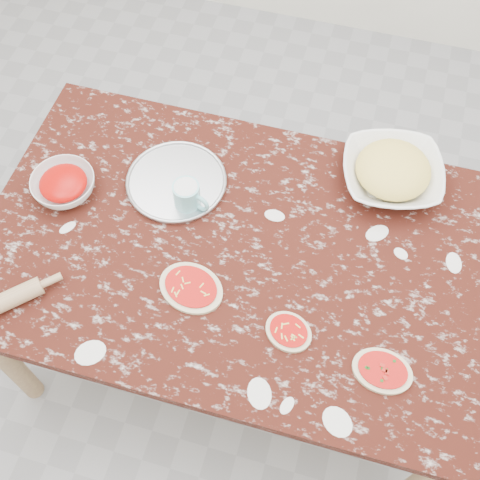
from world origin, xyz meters
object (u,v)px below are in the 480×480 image
worktable (240,262)px  flour_mug (188,196)px  pizza_tray (176,182)px  cheese_bowl (392,174)px  sauce_bowl (64,185)px

worktable → flour_mug: (-0.20, 0.11, 0.13)m
worktable → pizza_tray: 0.33m
cheese_bowl → sauce_bowl: bearing=-162.1°
pizza_tray → sauce_bowl: size_ratio=1.57×
cheese_bowl → flour_mug: (-0.60, -0.27, 0.01)m
sauce_bowl → flour_mug: flour_mug is taller
flour_mug → worktable: bearing=-28.5°
worktable → cheese_bowl: (0.40, 0.38, 0.12)m
pizza_tray → flour_mug: 0.11m
sauce_bowl → flour_mug: (0.40, 0.06, 0.02)m
pizza_tray → flour_mug: size_ratio=2.56×
sauce_bowl → cheese_bowl: size_ratio=0.64×
sauce_bowl → worktable: bearing=-5.1°
sauce_bowl → flour_mug: 0.40m
flour_mug → cheese_bowl: bearing=24.1°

